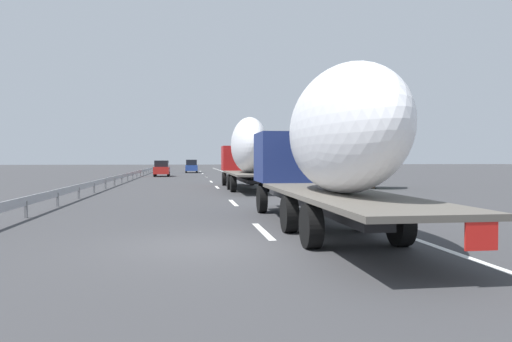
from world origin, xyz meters
name	(u,v)px	position (x,y,z in m)	size (l,w,h in m)	color
ground_plane	(191,178)	(40.00, 0.00, 0.00)	(260.00, 260.00, 0.00)	#38383A
lane_stripe_0	(263,231)	(2.00, -1.80, 0.00)	(3.20, 0.20, 0.01)	white
lane_stripe_1	(233,203)	(10.92, -1.80, 0.00)	(3.20, 0.20, 0.01)	white
lane_stripe_2	(217,187)	(23.47, -1.80, 0.00)	(3.20, 0.20, 0.01)	white
lane_stripe_3	(211,182)	(32.34, -1.80, 0.00)	(3.20, 0.20, 0.01)	white
lane_stripe_4	(206,177)	(44.80, -1.80, 0.00)	(3.20, 0.20, 0.01)	white
lane_stripe_5	(206,177)	(43.91, -1.80, 0.00)	(3.20, 0.20, 0.01)	white
lane_stripe_6	(203,173)	(57.56, -1.80, 0.00)	(3.20, 0.20, 0.01)	white
lane_stripe_7	(200,171)	(69.81, -1.80, 0.00)	(3.20, 0.20, 0.01)	white
edge_line_right	(237,176)	(45.00, -5.50, 0.00)	(110.00, 0.20, 0.01)	white
truck_lead	(246,150)	(20.37, -3.60, 2.67)	(13.92, 2.55, 4.79)	#B21919
truck_trailing	(327,143)	(1.64, -3.60, 2.53)	(13.78, 2.55, 4.49)	navy
car_red_compact	(162,168)	(46.24, 3.41, 0.95)	(4.25, 1.81, 1.91)	red
car_blue_sedan	(191,166)	(61.41, -0.22, 0.98)	(4.60, 1.83, 1.98)	#28479E
car_white_van	(190,164)	(92.83, -0.25, 0.97)	(4.79, 1.75, 1.95)	white
road_sign	(254,157)	(38.49, -6.70, 2.30)	(0.10, 0.90, 3.34)	gray
tree_0	(315,142)	(28.69, -10.63, 3.53)	(3.99, 3.99, 5.58)	#472D19
tree_1	(373,131)	(20.59, -12.64, 4.08)	(3.55, 3.55, 6.47)	#472D19
tree_2	(245,145)	(76.95, -10.32, 4.71)	(3.60, 3.60, 7.66)	#472D19
tree_3	(257,152)	(73.24, -12.12, 3.42)	(3.33, 3.33, 5.30)	#472D19
tree_4	(241,148)	(85.19, -10.50, 4.30)	(3.13, 3.13, 7.21)	#472D19
guardrail_median	(137,172)	(43.00, 6.00, 0.58)	(94.00, 0.10, 0.76)	#9EA0A5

